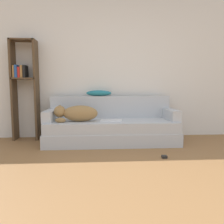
% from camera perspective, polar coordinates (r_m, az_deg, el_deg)
% --- Properties ---
extents(ground_plane, '(20.00, 20.00, 0.00)m').
position_cam_1_polar(ground_plane, '(1.85, 7.99, -24.16)').
color(ground_plane, olive).
extents(wall_back, '(7.63, 0.06, 2.70)m').
position_cam_1_polar(wall_back, '(4.21, 0.91, 12.06)').
color(wall_back, silver).
rests_on(wall_back, ground_plane).
extents(couch, '(2.19, 0.81, 0.39)m').
position_cam_1_polar(couch, '(3.72, -0.10, -5.15)').
color(couch, '#B2B7BC').
rests_on(couch, ground_plane).
extents(couch_backrest, '(2.15, 0.15, 0.39)m').
position_cam_1_polar(couch_backrest, '(4.00, -0.40, 1.36)').
color(couch_backrest, '#B2B7BC').
rests_on(couch_backrest, couch).
extents(couch_arm_left, '(0.15, 0.62, 0.18)m').
position_cam_1_polar(couch_arm_left, '(3.75, -15.85, -0.90)').
color(couch_arm_left, '#B2B7BC').
rests_on(couch_arm_left, couch).
extents(couch_arm_right, '(0.15, 0.62, 0.18)m').
position_cam_1_polar(couch_arm_right, '(3.87, 15.15, -0.65)').
color(couch_arm_right, '#B2B7BC').
rests_on(couch_arm_right, couch).
extents(dog, '(0.71, 0.28, 0.28)m').
position_cam_1_polar(dog, '(3.58, -9.20, -0.30)').
color(dog, olive).
rests_on(dog, couch).
extents(laptop, '(0.37, 0.28, 0.02)m').
position_cam_1_polar(laptop, '(3.61, -0.17, -2.19)').
color(laptop, silver).
rests_on(laptop, couch).
extents(throw_pillow, '(0.45, 0.20, 0.10)m').
position_cam_1_polar(throw_pillow, '(3.99, -3.46, 4.93)').
color(throw_pillow, teal).
rests_on(throw_pillow, couch_backrest).
extents(bookshelf, '(0.44, 0.26, 1.77)m').
position_cam_1_polar(bookshelf, '(4.20, -21.93, 6.82)').
color(bookshelf, '#4C3823').
rests_on(bookshelf, ground_plane).
extents(power_adapter, '(0.07, 0.07, 0.03)m').
position_cam_1_polar(power_adapter, '(3.06, 13.52, -11.30)').
color(power_adapter, black).
rests_on(power_adapter, ground_plane).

